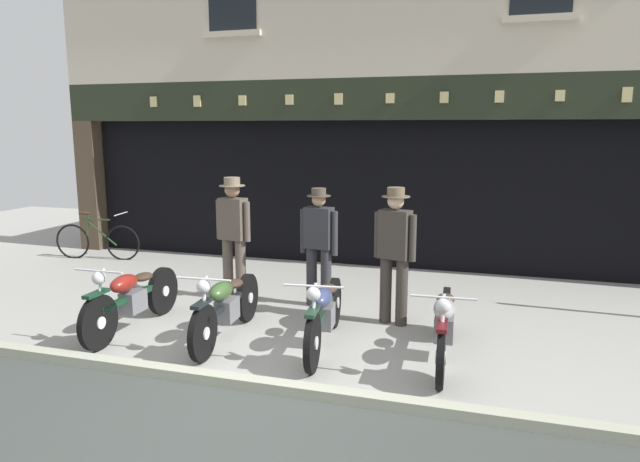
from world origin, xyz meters
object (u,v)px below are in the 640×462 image
motorcycle_left (132,298)px  motorcycle_center_right (444,324)px  motorcycle_center (324,312)px  advert_board_near (235,170)px  shopkeeper_center (319,242)px  salesman_left (233,231)px  motorcycle_center_left (226,306)px  leaning_bicycle (97,240)px  salesman_right (395,249)px

motorcycle_left → motorcycle_center_right: motorcycle_left is taller
motorcycle_center → advert_board_near: size_ratio=1.84×
shopkeeper_center → salesman_left: bearing=9.2°
motorcycle_left → salesman_left: (0.63, 1.59, 0.58)m
motorcycle_center_left → salesman_left: salesman_left is taller
motorcycle_center_left → leaning_bicycle: 5.28m
motorcycle_left → salesman_left: bearing=-111.7°
motorcycle_center → motorcycle_center_right: size_ratio=1.00×
motorcycle_center → leaning_bicycle: bearing=-35.7°
salesman_left → shopkeeper_center: salesman_left is taller
motorcycle_center_left → salesman_right: 2.18m
advert_board_near → motorcycle_center: bearing=-53.9°
advert_board_near → motorcycle_center_left: bearing=-66.4°
motorcycle_center_right → leaning_bicycle: size_ratio=1.20×
motorcycle_center_left → motorcycle_center_right: 2.50m
motorcycle_center_left → shopkeeper_center: (0.66, 1.58, 0.50)m
motorcycle_center → advert_board_near: advert_board_near is taller
motorcycle_left → motorcycle_center: motorcycle_left is taller
salesman_right → advert_board_near: bearing=-26.1°
leaning_bicycle → motorcycle_left: bearing=34.4°
shopkeeper_center → leaning_bicycle: shopkeeper_center is taller
motorcycle_left → salesman_right: salesman_right is taller
motorcycle_center_right → salesman_left: (-3.11, 1.42, 0.59)m
motorcycle_left → shopkeeper_center: shopkeeper_center is taller
leaning_bicycle → advert_board_near: bearing=105.2°
motorcycle_center → shopkeeper_center: size_ratio=1.21×
leaning_bicycle → salesman_left: bearing=57.3°
salesman_left → motorcycle_center_right: bearing=163.9°
shopkeeper_center → leaning_bicycle: 5.17m
motorcycle_center_right → shopkeeper_center: bearing=-41.1°
salesman_right → salesman_left: bearing=4.8°
salesman_left → motorcycle_center: bearing=149.6°
salesman_left → salesman_right: (2.40, -0.40, -0.03)m
salesman_left → leaning_bicycle: salesman_left is taller
salesman_right → leaning_bicycle: size_ratio=1.04×
salesman_right → advert_board_near: advert_board_near is taller
motorcycle_center → advert_board_near: 5.25m
salesman_left → shopkeeper_center: 1.27m
motorcycle_center_right → leaning_bicycle: leaning_bicycle is taller
motorcycle_left → advert_board_near: advert_board_near is taller
motorcycle_left → motorcycle_center_left: motorcycle_left is taller
motorcycle_center_left → shopkeeper_center: size_ratio=1.18×
salesman_right → motorcycle_left: bearing=35.7°
motorcycle_center_right → leaning_bicycle: bearing=-26.9°
motorcycle_center_left → motorcycle_center_right: (2.50, 0.11, -0.00)m
motorcycle_center_left → motorcycle_center_right: motorcycle_center_left is taller
motorcycle_center_right → advert_board_near: (-4.34, 4.10, 1.25)m
motorcycle_center → leaning_bicycle: 6.21m
motorcycle_center_right → shopkeeper_center: size_ratio=1.22×
salesman_left → advert_board_near: 3.02m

